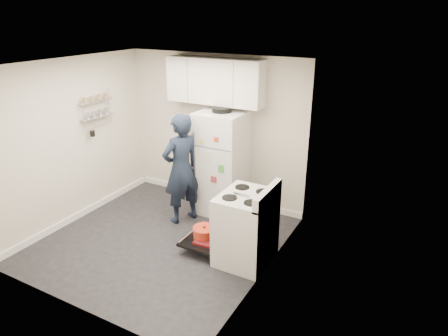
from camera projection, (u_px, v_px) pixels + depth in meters
The scene contains 7 objects.
room at pixel (156, 162), 5.40m from camera, with size 3.21×3.21×2.51m.
electric_range at pixel (245, 228), 5.20m from camera, with size 0.66×0.76×1.10m.
open_oven_door at pixel (206, 235), 5.56m from camera, with size 0.55×0.70×0.24m.
refrigerator at pixel (222, 163), 6.39m from camera, with size 0.72×0.74×1.75m.
upper_cabinets at pixel (215, 81), 6.17m from camera, with size 1.60×0.33×0.70m, color silver.
wall_shelf_rack at pixel (96, 109), 6.27m from camera, with size 0.14×0.60×0.61m.
person at pixel (181, 169), 6.07m from camera, with size 0.63×0.41×1.73m, color black.
Camera 1 is at (3.19, -3.99, 3.11)m, focal length 32.00 mm.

